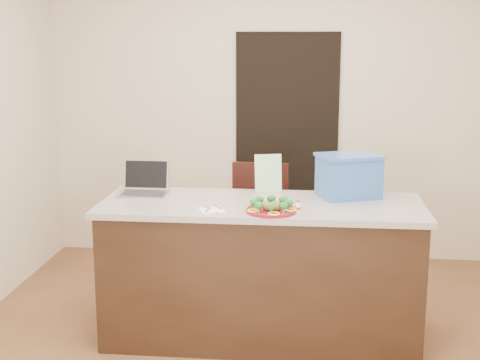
# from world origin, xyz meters

# --- Properties ---
(ground) EXTENTS (4.00, 4.00, 0.00)m
(ground) POSITION_xyz_m (0.00, 0.00, 0.00)
(ground) COLOR brown
(ground) RESTS_ON ground
(room_shell) EXTENTS (4.00, 4.00, 4.00)m
(room_shell) POSITION_xyz_m (0.00, 0.00, 1.62)
(room_shell) COLOR white
(room_shell) RESTS_ON ground
(doorway) EXTENTS (0.90, 0.02, 2.00)m
(doorway) POSITION_xyz_m (0.10, 1.98, 1.00)
(doorway) COLOR black
(doorway) RESTS_ON ground
(island) EXTENTS (2.06, 0.76, 0.92)m
(island) POSITION_xyz_m (0.00, 0.25, 0.46)
(island) COLOR black
(island) RESTS_ON ground
(plate) EXTENTS (0.30, 0.30, 0.02)m
(plate) POSITION_xyz_m (0.08, 0.02, 0.93)
(plate) COLOR maroon
(plate) RESTS_ON island
(meatballs) EXTENTS (0.12, 0.12, 0.05)m
(meatballs) POSITION_xyz_m (0.08, 0.01, 0.96)
(meatballs) COLOR brown
(meatballs) RESTS_ON plate
(broccoli) EXTENTS (0.26, 0.26, 0.05)m
(broccoli) POSITION_xyz_m (0.08, 0.02, 0.98)
(broccoli) COLOR #15511C
(broccoli) RESTS_ON plate
(pepper_rings) EXTENTS (0.29, 0.30, 0.01)m
(pepper_rings) POSITION_xyz_m (0.08, 0.02, 0.94)
(pepper_rings) COLOR yellow
(pepper_rings) RESTS_ON plate
(napkin) EXTENTS (0.19, 0.19, 0.01)m
(napkin) POSITION_xyz_m (-0.29, 0.03, 0.92)
(napkin) COLOR white
(napkin) RESTS_ON island
(fork) EXTENTS (0.03, 0.15, 0.00)m
(fork) POSITION_xyz_m (-0.31, 0.03, 0.93)
(fork) COLOR silver
(fork) RESTS_ON napkin
(knife) EXTENTS (0.08, 0.20, 0.01)m
(knife) POSITION_xyz_m (-0.26, 0.01, 0.93)
(knife) COLOR white
(knife) RESTS_ON napkin
(yogurt_bottle) EXTENTS (0.03, 0.03, 0.07)m
(yogurt_bottle) POSITION_xyz_m (0.23, 0.05, 0.95)
(yogurt_bottle) COLOR white
(yogurt_bottle) RESTS_ON island
(laptop) EXTENTS (0.32, 0.25, 0.22)m
(laptop) POSITION_xyz_m (-0.80, 0.43, 0.98)
(laptop) COLOR #A5A5AA
(laptop) RESTS_ON island
(leaflet) EXTENTS (0.19, 0.09, 0.26)m
(leaflet) POSITION_xyz_m (0.02, 0.54, 1.05)
(leaflet) COLOR white
(leaflet) RESTS_ON island
(blue_box) EXTENTS (0.47, 0.41, 0.29)m
(blue_box) POSITION_xyz_m (0.56, 0.46, 1.06)
(blue_box) COLOR #2F5AAB
(blue_box) RESTS_ON island
(chair) EXTENTS (0.47, 0.47, 0.99)m
(chair) POSITION_xyz_m (-0.08, 1.13, 0.56)
(chair) COLOR black
(chair) RESTS_ON ground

